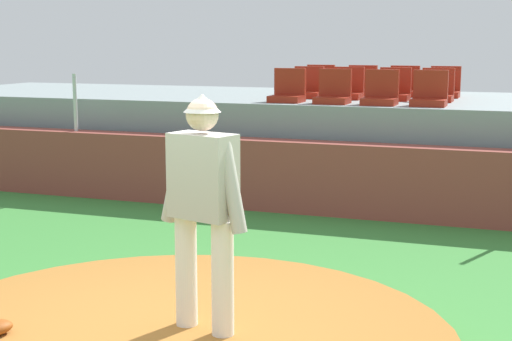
{
  "coord_description": "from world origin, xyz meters",
  "views": [
    {
      "loc": [
        2.35,
        -4.71,
        2.36
      ],
      "look_at": [
        0.0,
        1.87,
        1.17
      ],
      "focal_mm": 53.71,
      "sensor_mm": 36.0,
      "label": 1
    }
  ],
  "objects_px": {
    "stadium_chair_10": "(404,87)",
    "stadium_chair_11": "(445,88)",
    "stadium_chair_5": "(348,89)",
    "stadium_chair_0": "(288,91)",
    "stadium_chair_2": "(380,94)",
    "stadium_chair_9": "(361,86)",
    "stadium_chair_3": "(429,95)",
    "stadium_chair_4": "(308,88)",
    "pitcher": "(203,196)",
    "stadium_chair_6": "(394,90)",
    "stadium_chair_1": "(333,93)",
    "stadium_chair_8": "(319,85)",
    "stadium_chair_7": "(437,91)"
  },
  "relations": [
    {
      "from": "stadium_chair_0",
      "to": "stadium_chair_7",
      "type": "height_order",
      "value": "same"
    },
    {
      "from": "stadium_chair_3",
      "to": "stadium_chair_10",
      "type": "relative_size",
      "value": 1.0
    },
    {
      "from": "stadium_chair_4",
      "to": "stadium_chair_5",
      "type": "distance_m",
      "value": 0.66
    },
    {
      "from": "pitcher",
      "to": "stadium_chair_1",
      "type": "height_order",
      "value": "pitcher"
    },
    {
      "from": "stadium_chair_0",
      "to": "stadium_chair_2",
      "type": "distance_m",
      "value": 1.4
    },
    {
      "from": "pitcher",
      "to": "stadium_chair_3",
      "type": "relative_size",
      "value": 3.45
    },
    {
      "from": "stadium_chair_1",
      "to": "stadium_chair_2",
      "type": "xyz_separation_m",
      "value": [
        0.69,
        -0.0,
        0.0
      ]
    },
    {
      "from": "stadium_chair_10",
      "to": "pitcher",
      "type": "bearing_deg",
      "value": 88.73
    },
    {
      "from": "stadium_chair_0",
      "to": "stadium_chair_2",
      "type": "bearing_deg",
      "value": 178.4
    },
    {
      "from": "pitcher",
      "to": "stadium_chair_10",
      "type": "height_order",
      "value": "pitcher"
    },
    {
      "from": "stadium_chair_2",
      "to": "stadium_chair_3",
      "type": "height_order",
      "value": "same"
    },
    {
      "from": "stadium_chair_6",
      "to": "stadium_chair_9",
      "type": "height_order",
      "value": "same"
    },
    {
      "from": "stadium_chair_0",
      "to": "pitcher",
      "type": "bearing_deg",
      "value": 101.78
    },
    {
      "from": "pitcher",
      "to": "stadium_chair_10",
      "type": "xyz_separation_m",
      "value": [
        0.18,
        7.9,
        0.34
      ]
    },
    {
      "from": "stadium_chair_0",
      "to": "stadium_chair_9",
      "type": "distance_m",
      "value": 1.91
    },
    {
      "from": "stadium_chair_3",
      "to": "stadium_chair_4",
      "type": "bearing_deg",
      "value": -24.27
    },
    {
      "from": "stadium_chair_10",
      "to": "stadium_chair_11",
      "type": "bearing_deg",
      "value": 178.98
    },
    {
      "from": "stadium_chair_1",
      "to": "stadium_chair_6",
      "type": "xyz_separation_m",
      "value": [
        0.73,
        0.93,
        0.0
      ]
    },
    {
      "from": "stadium_chair_3",
      "to": "stadium_chair_11",
      "type": "bearing_deg",
      "value": -90.67
    },
    {
      "from": "stadium_chair_8",
      "to": "stadium_chair_2",
      "type": "bearing_deg",
      "value": 127.42
    },
    {
      "from": "stadium_chair_7",
      "to": "stadium_chair_9",
      "type": "bearing_deg",
      "value": -33.25
    },
    {
      "from": "pitcher",
      "to": "stadium_chair_3",
      "type": "distance_m",
      "value": 6.16
    },
    {
      "from": "stadium_chair_2",
      "to": "stadium_chair_6",
      "type": "distance_m",
      "value": 0.93
    },
    {
      "from": "stadium_chair_9",
      "to": "stadium_chair_8",
      "type": "bearing_deg",
      "value": -1.89
    },
    {
      "from": "stadium_chair_4",
      "to": "stadium_chair_7",
      "type": "distance_m",
      "value": 2.05
    },
    {
      "from": "stadium_chair_8",
      "to": "stadium_chair_5",
      "type": "bearing_deg",
      "value": 128.19
    },
    {
      "from": "stadium_chair_6",
      "to": "stadium_chair_7",
      "type": "distance_m",
      "value": 0.65
    },
    {
      "from": "stadium_chair_9",
      "to": "stadium_chair_10",
      "type": "distance_m",
      "value": 0.7
    },
    {
      "from": "stadium_chair_0",
      "to": "stadium_chair_1",
      "type": "xyz_separation_m",
      "value": [
        0.71,
        -0.04,
        0.0
      ]
    },
    {
      "from": "stadium_chair_5",
      "to": "stadium_chair_9",
      "type": "xyz_separation_m",
      "value": [
        0.04,
        0.86,
        0.0
      ]
    },
    {
      "from": "stadium_chair_0",
      "to": "stadium_chair_2",
      "type": "relative_size",
      "value": 1.0
    },
    {
      "from": "stadium_chair_2",
      "to": "stadium_chair_5",
      "type": "relative_size",
      "value": 1.0
    },
    {
      "from": "stadium_chair_9",
      "to": "pitcher",
      "type": "bearing_deg",
      "value": 93.83
    },
    {
      "from": "pitcher",
      "to": "stadium_chair_7",
      "type": "height_order",
      "value": "pitcher"
    },
    {
      "from": "pitcher",
      "to": "stadium_chair_6",
      "type": "height_order",
      "value": "pitcher"
    },
    {
      "from": "stadium_chair_1",
      "to": "stadium_chair_10",
      "type": "distance_m",
      "value": 1.98
    },
    {
      "from": "stadium_chair_1",
      "to": "stadium_chair_3",
      "type": "bearing_deg",
      "value": -178.73
    },
    {
      "from": "stadium_chair_0",
      "to": "stadium_chair_10",
      "type": "xyz_separation_m",
      "value": [
        1.45,
        1.8,
        0.0
      ]
    },
    {
      "from": "stadium_chair_11",
      "to": "stadium_chair_9",
      "type": "bearing_deg",
      "value": 0.98
    },
    {
      "from": "stadium_chair_2",
      "to": "stadium_chair_1",
      "type": "bearing_deg",
      "value": -0.03
    },
    {
      "from": "stadium_chair_2",
      "to": "stadium_chair_7",
      "type": "relative_size",
      "value": 1.0
    },
    {
      "from": "stadium_chair_8",
      "to": "stadium_chair_7",
      "type": "bearing_deg",
      "value": 156.49
    },
    {
      "from": "stadium_chair_3",
      "to": "stadium_chair_11",
      "type": "distance_m",
      "value": 1.79
    },
    {
      "from": "stadium_chair_1",
      "to": "stadium_chair_10",
      "type": "relative_size",
      "value": 1.0
    },
    {
      "from": "stadium_chair_2",
      "to": "stadium_chair_11",
      "type": "xyz_separation_m",
      "value": [
        0.71,
        1.82,
        0.0
      ]
    },
    {
      "from": "stadium_chair_10",
      "to": "stadium_chair_5",
      "type": "bearing_deg",
      "value": 50.43
    },
    {
      "from": "stadium_chair_6",
      "to": "stadium_chair_5",
      "type": "bearing_deg",
      "value": -0.56
    },
    {
      "from": "stadium_chair_4",
      "to": "stadium_chair_11",
      "type": "relative_size",
      "value": 1.0
    },
    {
      "from": "stadium_chair_3",
      "to": "stadium_chair_10",
      "type": "height_order",
      "value": "same"
    },
    {
      "from": "pitcher",
      "to": "stadium_chair_10",
      "type": "bearing_deg",
      "value": 104.21
    }
  ]
}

